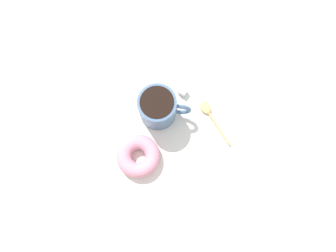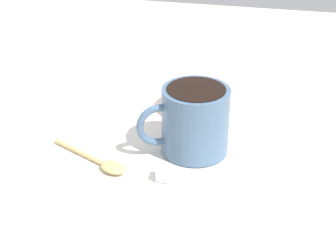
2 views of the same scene
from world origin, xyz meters
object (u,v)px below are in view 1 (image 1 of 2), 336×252
at_px(coffee_cup, 158,108).
at_px(donut, 138,156).
at_px(spoon, 209,113).
at_px(sugar_cube, 184,92).

relative_size(coffee_cup, donut, 1.14).
distance_m(donut, spoon, 0.19).
distance_m(spoon, sugar_cube, 0.08).
xyz_separation_m(coffee_cup, spoon, (-0.10, -0.06, -0.04)).
bearing_deg(spoon, sugar_cube, -8.69).
bearing_deg(donut, sugar_cube, -92.81).
distance_m(donut, sugar_cube, 0.19).
relative_size(donut, sugar_cube, 5.79).
bearing_deg(spoon, donut, 64.17).
bearing_deg(coffee_cup, sugar_cube, -109.78).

